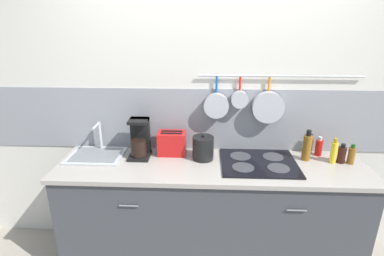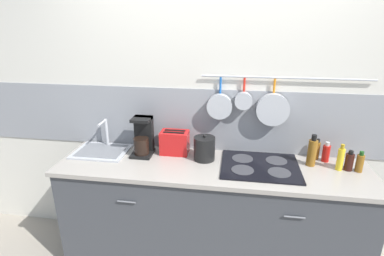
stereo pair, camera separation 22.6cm
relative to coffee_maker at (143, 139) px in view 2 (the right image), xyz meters
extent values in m
cube|color=silver|center=(0.59, 0.21, 0.24)|extent=(7.20, 0.06, 2.60)
cube|color=gray|center=(0.59, 0.20, 0.14)|extent=(7.20, 0.07, 0.54)
cylinder|color=#B7BABF|center=(1.13, 0.15, 0.52)|extent=(1.32, 0.02, 0.02)
cylinder|color=#1959B2|center=(0.63, 0.15, 0.44)|extent=(0.02, 0.02, 0.13)
cylinder|color=#B7BABF|center=(0.63, 0.12, 0.28)|extent=(0.21, 0.06, 0.21)
cylinder|color=red|center=(0.82, 0.15, 0.46)|extent=(0.02, 0.02, 0.11)
cylinder|color=#B7BABF|center=(0.82, 0.12, 0.33)|extent=(0.14, 0.06, 0.14)
cylinder|color=orange|center=(1.05, 0.15, 0.45)|extent=(0.02, 0.02, 0.11)
cylinder|color=#B7BABF|center=(1.05, 0.12, 0.27)|extent=(0.26, 0.06, 0.26)
cube|color=#3F4247|center=(0.59, -0.14, -0.62)|extent=(2.41, 0.57, 0.89)
cylinder|color=slate|center=(-0.01, -0.44, -0.33)|extent=(0.14, 0.01, 0.01)
cylinder|color=slate|center=(1.20, -0.44, -0.33)|extent=(0.14, 0.01, 0.01)
cube|color=#A59E93|center=(0.59, -0.14, -0.15)|extent=(2.45, 0.61, 0.03)
cube|color=#B7BABF|center=(-0.37, -0.03, -0.13)|extent=(0.45, 0.36, 0.01)
cube|color=slate|center=(-0.37, -0.03, -0.12)|extent=(0.38, 0.29, 0.00)
cylinder|color=#B7BABF|center=(-0.37, 0.10, -0.01)|extent=(0.03, 0.03, 0.26)
cylinder|color=#B7BABF|center=(-0.37, 0.03, 0.11)|extent=(0.02, 0.14, 0.02)
cube|color=black|center=(0.00, -0.03, -0.12)|extent=(0.17, 0.20, 0.02)
cube|color=black|center=(0.00, 0.04, 0.03)|extent=(0.15, 0.07, 0.32)
cylinder|color=black|center=(0.00, -0.05, -0.04)|extent=(0.13, 0.13, 0.14)
cube|color=black|center=(0.00, -0.01, 0.18)|extent=(0.15, 0.15, 0.02)
cube|color=red|center=(0.26, 0.05, -0.04)|extent=(0.23, 0.15, 0.20)
cube|color=black|center=(0.26, 0.02, 0.06)|extent=(0.18, 0.03, 0.00)
cube|color=black|center=(0.26, 0.07, 0.06)|extent=(0.18, 0.03, 0.00)
cube|color=black|center=(0.14, 0.05, 0.00)|extent=(0.02, 0.02, 0.02)
cylinder|color=black|center=(0.52, -0.03, -0.04)|extent=(0.17, 0.17, 0.19)
sphere|color=black|center=(0.52, -0.03, 0.07)|extent=(0.02, 0.02, 0.02)
cube|color=black|center=(0.97, -0.10, -0.13)|extent=(0.60, 0.50, 0.01)
cylinder|color=#38383D|center=(0.83, -0.20, -0.12)|extent=(0.17, 0.17, 0.00)
cylinder|color=#38383D|center=(1.10, -0.20, -0.12)|extent=(0.17, 0.17, 0.00)
cylinder|color=#38383D|center=(0.83, 0.00, -0.12)|extent=(0.17, 0.17, 0.00)
cylinder|color=#38383D|center=(1.10, 0.00, -0.12)|extent=(0.17, 0.17, 0.00)
cylinder|color=#8C5919|center=(1.36, -0.01, -0.03)|extent=(0.07, 0.07, 0.21)
cylinder|color=black|center=(1.36, -0.01, 0.10)|extent=(0.04, 0.04, 0.05)
cylinder|color=#8C5919|center=(1.43, 0.11, -0.06)|extent=(0.04, 0.04, 0.14)
cylinder|color=black|center=(1.43, 0.11, 0.03)|extent=(0.02, 0.02, 0.03)
cylinder|color=red|center=(1.49, 0.08, -0.07)|extent=(0.06, 0.06, 0.14)
cylinder|color=beige|center=(1.49, 0.08, 0.02)|extent=(0.03, 0.03, 0.03)
cylinder|color=yellow|center=(1.56, -0.06, -0.05)|extent=(0.05, 0.05, 0.17)
cylinder|color=#B28C19|center=(1.56, -0.06, 0.06)|extent=(0.03, 0.03, 0.04)
cylinder|color=#33140F|center=(1.63, -0.05, -0.07)|extent=(0.06, 0.06, 0.13)
cylinder|color=black|center=(1.63, -0.05, 0.01)|extent=(0.03, 0.03, 0.03)
cylinder|color=#8C5919|center=(1.70, -0.07, -0.07)|extent=(0.05, 0.05, 0.13)
cylinder|color=#194C19|center=(1.70, -0.07, 0.02)|extent=(0.03, 0.03, 0.03)
camera|label=1|loc=(0.54, -2.26, 0.94)|focal=28.00mm
camera|label=2|loc=(0.76, -2.24, 0.94)|focal=28.00mm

